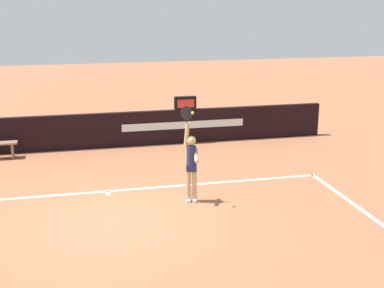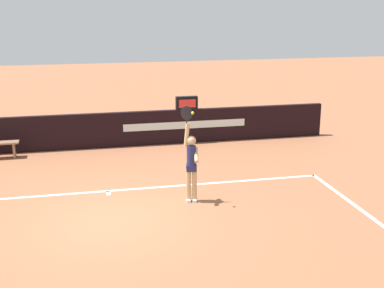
# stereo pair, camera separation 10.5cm
# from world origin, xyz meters

# --- Properties ---
(ground_plane) EXTENTS (60.00, 60.00, 0.00)m
(ground_plane) POSITION_xyz_m (0.00, 0.00, 0.00)
(ground_plane) COLOR #995E3E
(court_lines) EXTENTS (11.57, 6.07, 0.00)m
(court_lines) POSITION_xyz_m (0.00, -1.10, 0.00)
(court_lines) COLOR white
(court_lines) RESTS_ON ground
(back_wall) EXTENTS (15.72, 0.19, 1.16)m
(back_wall) POSITION_xyz_m (0.01, 6.05, 0.58)
(back_wall) COLOR black
(back_wall) RESTS_ON ground
(speed_display) EXTENTS (0.74, 0.20, 0.44)m
(speed_display) POSITION_xyz_m (2.96, 6.04, 1.39)
(speed_display) COLOR black
(speed_display) RESTS_ON back_wall
(tennis_player) EXTENTS (0.46, 0.48, 2.39)m
(tennis_player) POSITION_xyz_m (1.95, 0.72, 0.98)
(tennis_player) COLOR tan
(tennis_player) RESTS_ON ground
(tennis_ball) EXTENTS (0.07, 0.07, 0.07)m
(tennis_ball) POSITION_xyz_m (1.92, 0.41, 2.27)
(tennis_ball) COLOR #CEDE31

